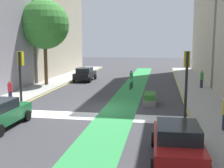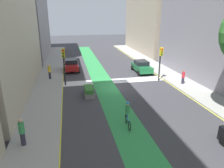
{
  "view_description": "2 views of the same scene",
  "coord_description": "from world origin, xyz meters",
  "px_view_note": "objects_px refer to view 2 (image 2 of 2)",
  "views": [
    {
      "loc": [
        4.15,
        -19.09,
        4.75
      ],
      "look_at": [
        0.35,
        3.12,
        1.3
      ],
      "focal_mm": 46.06,
      "sensor_mm": 36.0,
      "label": 1
    },
    {
      "loc": [
        5.11,
        21.3,
        7.59
      ],
      "look_at": [
        1.21,
        2.55,
        1.19
      ],
      "focal_mm": 33.77,
      "sensor_mm": 36.0,
      "label": 2
    }
  ],
  "objects_px": {
    "car_green_left_near": "(142,66)",
    "pedestrian_sidewalk_left_a": "(183,77)",
    "traffic_signal_near_left": "(161,58)",
    "cyclist_in_lane": "(128,114)",
    "traffic_signal_near_right": "(64,60)",
    "pedestrian_sidewalk_right_a": "(22,132)",
    "car_red_right_near": "(71,65)",
    "median_planter": "(89,92)",
    "pedestrian_sidewalk_right_b": "(49,71)"
  },
  "relations": [
    {
      "from": "cyclist_in_lane",
      "to": "median_planter",
      "type": "bearing_deg",
      "value": -72.2
    },
    {
      "from": "car_red_right_near",
      "to": "pedestrian_sidewalk_right_b",
      "type": "relative_size",
      "value": 2.35
    },
    {
      "from": "car_red_right_near",
      "to": "pedestrian_sidewalk_left_a",
      "type": "bearing_deg",
      "value": 143.2
    },
    {
      "from": "traffic_signal_near_right",
      "to": "pedestrian_sidewalk_right_a",
      "type": "distance_m",
      "value": 11.6
    },
    {
      "from": "traffic_signal_near_right",
      "to": "pedestrian_sidewalk_left_a",
      "type": "xyz_separation_m",
      "value": [
        -12.88,
        2.5,
        -1.96
      ]
    },
    {
      "from": "pedestrian_sidewalk_left_a",
      "to": "pedestrian_sidewalk_right_b",
      "type": "height_order",
      "value": "pedestrian_sidewalk_right_b"
    },
    {
      "from": "pedestrian_sidewalk_left_a",
      "to": "median_planter",
      "type": "height_order",
      "value": "pedestrian_sidewalk_left_a"
    },
    {
      "from": "car_green_left_near",
      "to": "median_planter",
      "type": "distance_m",
      "value": 10.71
    },
    {
      "from": "car_red_right_near",
      "to": "median_planter",
      "type": "relative_size",
      "value": 2.02
    },
    {
      "from": "car_green_left_near",
      "to": "pedestrian_sidewalk_left_a",
      "type": "height_order",
      "value": "pedestrian_sidewalk_left_a"
    },
    {
      "from": "car_red_right_near",
      "to": "cyclist_in_lane",
      "type": "bearing_deg",
      "value": 101.99
    },
    {
      "from": "car_green_left_near",
      "to": "pedestrian_sidewalk_right_a",
      "type": "bearing_deg",
      "value": 49.59
    },
    {
      "from": "pedestrian_sidewalk_right_a",
      "to": "traffic_signal_near_right",
      "type": "bearing_deg",
      "value": -102.21
    },
    {
      "from": "pedestrian_sidewalk_left_a",
      "to": "median_planter",
      "type": "distance_m",
      "value": 10.7
    },
    {
      "from": "median_planter",
      "to": "cyclist_in_lane",
      "type": "bearing_deg",
      "value": 107.8
    },
    {
      "from": "car_green_left_near",
      "to": "median_planter",
      "type": "relative_size",
      "value": 2.01
    },
    {
      "from": "car_red_right_near",
      "to": "cyclist_in_lane",
      "type": "distance_m",
      "value": 16.97
    },
    {
      "from": "traffic_signal_near_right",
      "to": "traffic_signal_near_left",
      "type": "xyz_separation_m",
      "value": [
        -10.92,
        0.56,
        -0.07
      ]
    },
    {
      "from": "cyclist_in_lane",
      "to": "traffic_signal_near_right",
      "type": "bearing_deg",
      "value": -66.71
    },
    {
      "from": "pedestrian_sidewalk_right_b",
      "to": "car_red_right_near",
      "type": "bearing_deg",
      "value": -122.8
    },
    {
      "from": "traffic_signal_near_right",
      "to": "pedestrian_sidewalk_right_b",
      "type": "distance_m",
      "value": 3.55
    },
    {
      "from": "traffic_signal_near_left",
      "to": "pedestrian_sidewalk_right_a",
      "type": "xyz_separation_m",
      "value": [
        13.34,
        10.64,
        -1.78
      ]
    },
    {
      "from": "traffic_signal_near_left",
      "to": "car_green_left_near",
      "type": "bearing_deg",
      "value": -79.84
    },
    {
      "from": "pedestrian_sidewalk_right_a",
      "to": "pedestrian_sidewalk_right_b",
      "type": "bearing_deg",
      "value": -92.56
    },
    {
      "from": "pedestrian_sidewalk_left_a",
      "to": "traffic_signal_near_left",
      "type": "bearing_deg",
      "value": -44.63
    },
    {
      "from": "pedestrian_sidewalk_right_b",
      "to": "traffic_signal_near_left",
      "type": "bearing_deg",
      "value": 166.65
    },
    {
      "from": "median_planter",
      "to": "pedestrian_sidewalk_right_b",
      "type": "bearing_deg",
      "value": -56.12
    },
    {
      "from": "traffic_signal_near_left",
      "to": "cyclist_in_lane",
      "type": "bearing_deg",
      "value": 55.31
    },
    {
      "from": "car_green_left_near",
      "to": "pedestrian_sidewalk_left_a",
      "type": "distance_m",
      "value": 6.68
    },
    {
      "from": "pedestrian_sidewalk_right_a",
      "to": "car_green_left_near",
      "type": "bearing_deg",
      "value": -130.41
    },
    {
      "from": "car_green_left_near",
      "to": "pedestrian_sidewalk_right_a",
      "type": "distance_m",
      "value": 19.43
    },
    {
      "from": "traffic_signal_near_left",
      "to": "pedestrian_sidewalk_right_b",
      "type": "relative_size",
      "value": 2.21
    },
    {
      "from": "traffic_signal_near_left",
      "to": "car_red_right_near",
      "type": "height_order",
      "value": "traffic_signal_near_left"
    },
    {
      "from": "car_red_right_near",
      "to": "pedestrian_sidewalk_right_b",
      "type": "distance_m",
      "value": 4.85
    },
    {
      "from": "car_green_left_near",
      "to": "cyclist_in_lane",
      "type": "distance_m",
      "value": 14.87
    },
    {
      "from": "pedestrian_sidewalk_right_a",
      "to": "median_planter",
      "type": "xyz_separation_m",
      "value": [
        -4.68,
        -7.6,
        -0.62
      ]
    },
    {
      "from": "car_red_right_near",
      "to": "pedestrian_sidewalk_left_a",
      "type": "relative_size",
      "value": 2.77
    },
    {
      "from": "traffic_signal_near_right",
      "to": "car_red_right_near",
      "type": "height_order",
      "value": "traffic_signal_near_right"
    },
    {
      "from": "traffic_signal_near_right",
      "to": "cyclist_in_lane",
      "type": "xyz_separation_m",
      "value": [
        -4.34,
        10.07,
        -1.91
      ]
    },
    {
      "from": "traffic_signal_near_left",
      "to": "pedestrian_sidewalk_left_a",
      "type": "distance_m",
      "value": 3.34
    },
    {
      "from": "cyclist_in_lane",
      "to": "pedestrian_sidewalk_left_a",
      "type": "bearing_deg",
      "value": -138.48
    },
    {
      "from": "pedestrian_sidewalk_right_a",
      "to": "traffic_signal_near_left",
      "type": "bearing_deg",
      "value": -141.44
    },
    {
      "from": "cyclist_in_lane",
      "to": "pedestrian_sidewalk_left_a",
      "type": "height_order",
      "value": "cyclist_in_lane"
    },
    {
      "from": "car_green_left_near",
      "to": "car_red_right_near",
      "type": "relative_size",
      "value": 0.99
    },
    {
      "from": "traffic_signal_near_right",
      "to": "car_green_left_near",
      "type": "relative_size",
      "value": 0.97
    },
    {
      "from": "pedestrian_sidewalk_right_a",
      "to": "pedestrian_sidewalk_left_a",
      "type": "relative_size",
      "value": 1.12
    },
    {
      "from": "car_green_left_near",
      "to": "pedestrian_sidewalk_right_b",
      "type": "bearing_deg",
      "value": 5.43
    },
    {
      "from": "car_red_right_near",
      "to": "median_planter",
      "type": "height_order",
      "value": "car_red_right_near"
    },
    {
      "from": "cyclist_in_lane",
      "to": "pedestrian_sidewalk_right_b",
      "type": "height_order",
      "value": "pedestrian_sidewalk_right_b"
    },
    {
      "from": "pedestrian_sidewalk_right_a",
      "to": "car_red_right_near",
      "type": "bearing_deg",
      "value": -100.34
    }
  ]
}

